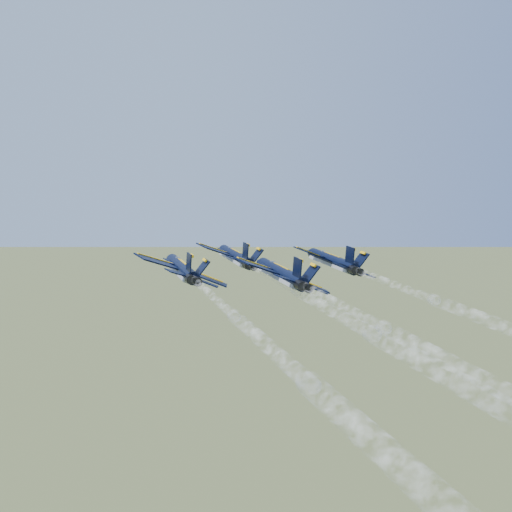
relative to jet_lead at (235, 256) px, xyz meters
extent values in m
cylinder|color=black|center=(0.07, -0.37, 0.04)|extent=(4.41, 14.90, 2.44)
cone|color=black|center=(-1.12, 8.34, 0.04)|extent=(2.81, 3.19, 2.44)
ellipsoid|color=black|center=(-0.22, 3.40, 0.61)|extent=(1.69, 2.82, 1.24)
cube|color=gray|center=(-0.19, -0.41, -0.63)|extent=(3.50, 13.31, 1.07)
cube|color=black|center=(-3.33, -1.73, 1.31)|extent=(7.00, 5.83, 2.53)
cube|color=#EDB20C|center=(-3.55, 0.14, 1.41)|extent=(5.48, 2.91, 2.50)
cube|color=black|center=(3.62, -0.78, -1.44)|extent=(6.60, 4.57, 2.53)
cube|color=#EDB20C|center=(3.41, 1.09, -1.34)|extent=(5.87, 1.43, 2.50)
cube|color=black|center=(-1.13, -7.62, 0.89)|extent=(3.26, 2.90, 1.20)
cube|color=black|center=(3.16, -7.03, -0.81)|extent=(3.09, 2.39, 1.20)
cube|color=black|center=(0.60, -6.60, 1.83)|extent=(0.67, 2.46, 2.89)
cube|color=black|center=(2.34, -6.36, 1.14)|extent=(2.28, 2.68, 2.34)
cylinder|color=black|center=(0.62, -8.16, 0.12)|extent=(1.75, 1.53, 1.58)
cylinder|color=black|center=(1.54, -8.04, -0.25)|extent=(1.75, 1.53, 1.58)
cylinder|color=black|center=(-10.03, -12.42, 0.04)|extent=(4.41, 14.90, 2.44)
cone|color=black|center=(-11.21, -3.71, 0.04)|extent=(2.81, 3.19, 2.44)
ellipsoid|color=black|center=(-10.31, -8.65, 0.61)|extent=(1.69, 2.82, 1.24)
cube|color=gray|center=(-10.29, -12.46, -0.63)|extent=(3.50, 13.31, 1.07)
cube|color=black|center=(-13.42, -13.78, 1.31)|extent=(7.00, 5.83, 2.53)
cube|color=#EDB20C|center=(-13.64, -11.91, 1.41)|extent=(5.48, 2.91, 2.50)
cube|color=black|center=(-6.47, -12.83, -1.44)|extent=(6.60, 4.57, 2.53)
cube|color=#EDB20C|center=(-6.68, -10.96, -1.34)|extent=(5.87, 1.43, 2.50)
cube|color=black|center=(-11.23, -19.67, 0.89)|extent=(3.26, 2.90, 1.20)
cube|color=black|center=(-6.93, -19.08, -0.81)|extent=(3.09, 2.39, 1.20)
cube|color=black|center=(-9.49, -18.65, 1.83)|extent=(0.67, 2.46, 2.89)
cube|color=black|center=(-7.75, -18.41, 1.14)|extent=(2.28, 2.68, 2.34)
cylinder|color=black|center=(-9.47, -20.21, 0.12)|extent=(1.75, 1.53, 1.58)
cylinder|color=black|center=(-8.55, -20.09, -0.25)|extent=(1.75, 1.53, 1.58)
cylinder|color=black|center=(14.30, -9.02, 0.04)|extent=(4.41, 14.90, 2.44)
cone|color=black|center=(13.11, -0.31, 0.04)|extent=(2.81, 3.19, 2.44)
ellipsoid|color=black|center=(14.01, -5.26, 0.61)|extent=(1.69, 2.82, 1.24)
cube|color=gray|center=(14.04, -9.06, -0.63)|extent=(3.50, 13.31, 1.07)
cube|color=black|center=(10.90, -10.38, 1.31)|extent=(7.00, 5.83, 2.53)
cube|color=#EDB20C|center=(10.69, -8.51, 1.41)|extent=(5.48, 2.91, 2.50)
cube|color=black|center=(17.86, -9.43, -1.44)|extent=(6.60, 4.57, 2.53)
cube|color=#EDB20C|center=(17.65, -7.56, -1.34)|extent=(5.87, 1.43, 2.50)
cube|color=black|center=(13.10, -16.27, 0.89)|extent=(3.26, 2.90, 1.20)
cube|color=black|center=(17.40, -15.69, -0.81)|extent=(3.09, 2.39, 1.20)
cube|color=black|center=(14.84, -15.25, 1.83)|extent=(0.67, 2.46, 2.89)
cube|color=black|center=(16.58, -15.02, 1.14)|extent=(2.28, 2.68, 2.34)
cylinder|color=black|center=(14.86, -16.82, 0.12)|extent=(1.75, 1.53, 1.58)
cylinder|color=black|center=(15.78, -16.69, -0.25)|extent=(1.75, 1.53, 1.58)
cylinder|color=black|center=(2.99, -20.02, 0.04)|extent=(4.41, 14.90, 2.44)
cone|color=black|center=(1.80, -11.30, 0.04)|extent=(2.81, 3.19, 2.44)
ellipsoid|color=black|center=(2.70, -16.25, 0.61)|extent=(1.69, 2.82, 1.24)
cube|color=gray|center=(2.73, -20.05, -0.63)|extent=(3.50, 13.31, 1.07)
cube|color=black|center=(-0.41, -21.38, 1.31)|extent=(7.00, 5.83, 2.53)
cube|color=#EDB20C|center=(-0.62, -19.50, 1.41)|extent=(5.48, 2.91, 2.50)
cube|color=black|center=(6.55, -20.43, -1.44)|extent=(6.60, 4.57, 2.53)
cube|color=#EDB20C|center=(6.33, -18.55, -1.34)|extent=(5.87, 1.43, 2.50)
cube|color=black|center=(1.79, -27.27, 0.89)|extent=(3.26, 2.90, 1.20)
cube|color=black|center=(6.09, -26.68, -0.81)|extent=(3.09, 2.39, 1.20)
cube|color=black|center=(3.52, -26.25, 1.83)|extent=(0.67, 2.46, 2.89)
cube|color=black|center=(5.26, -26.01, 1.14)|extent=(2.28, 2.68, 2.34)
cylinder|color=black|center=(3.54, -27.81, 0.12)|extent=(1.75, 1.53, 1.58)
cylinder|color=black|center=(4.46, -27.68, -0.25)|extent=(1.75, 1.53, 1.58)
cylinder|color=white|center=(2.39, -17.44, 0.04)|extent=(3.94, 19.66, 1.29)
cylinder|color=white|center=(4.90, -35.83, 0.04)|extent=(4.42, 19.73, 1.78)
cylinder|color=white|center=(7.41, -54.21, 0.04)|extent=(4.99, 19.81, 2.36)
cylinder|color=white|center=(-7.70, -29.49, 0.04)|extent=(3.94, 19.66, 1.29)
cylinder|color=white|center=(-5.19, -47.88, 0.04)|extent=(4.42, 19.73, 1.78)
cylinder|color=white|center=(-2.68, -66.26, 0.04)|extent=(4.99, 19.81, 2.36)
cylinder|color=white|center=(16.63, -26.10, 0.04)|extent=(3.94, 19.66, 1.29)
cylinder|color=white|center=(19.14, -44.48, 0.04)|extent=(4.42, 19.73, 1.78)
cylinder|color=white|center=(5.32, -37.09, 0.04)|extent=(3.94, 19.66, 1.29)
cylinder|color=white|center=(7.83, -55.47, 0.04)|extent=(4.42, 19.73, 1.78)
camera|label=1|loc=(-16.35, -95.10, 12.11)|focal=40.00mm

